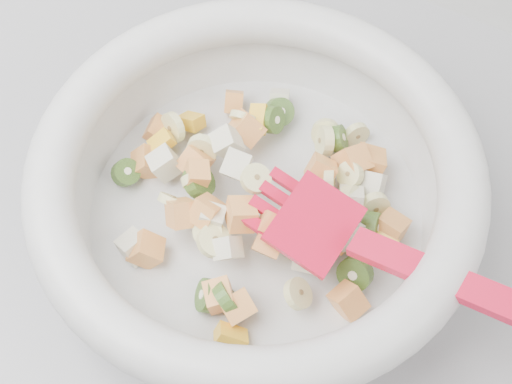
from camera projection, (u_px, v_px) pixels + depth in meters
The scene contains 2 objects.
counter at pixel (267, 349), 1.02m from camera, with size 2.00×0.60×0.90m, color gray.
mixing_bowl at pixel (257, 187), 0.57m from camera, with size 0.48×0.36×0.12m.
Camera 1 is at (0.15, 1.16, 1.44)m, focal length 50.00 mm.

